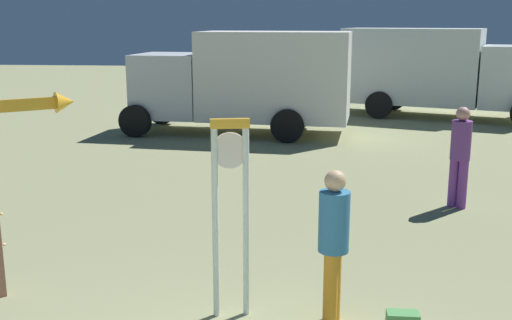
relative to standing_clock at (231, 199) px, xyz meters
name	(u,v)px	position (x,y,z in m)	size (l,w,h in m)	color
standing_clock	(231,199)	(0.00, 0.00, 0.00)	(0.42, 0.17, 2.21)	silver
arrow_sign	(19,153)	(-2.52, 0.42, 0.36)	(0.95, 0.77, 2.51)	#A06851
person_near_clock	(334,239)	(1.10, -0.09, -0.39)	(0.33, 0.33, 1.70)	orange
person_distant	(460,152)	(3.41, 4.34, -0.35)	(0.34, 0.34, 1.77)	purple
box_truck_near	(248,79)	(-0.96, 11.19, 0.23)	(6.51, 3.02, 2.90)	white
box_truck_far	(433,69)	(4.88, 14.92, 0.27)	(6.78, 4.32, 2.94)	silver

